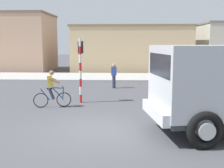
% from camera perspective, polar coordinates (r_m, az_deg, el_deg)
% --- Properties ---
extents(ground_plane, '(120.00, 120.00, 0.00)m').
position_cam_1_polar(ground_plane, '(9.95, -3.13, -8.98)').
color(ground_plane, '#4C4C51').
extents(sidewalk_far, '(80.00, 5.00, 0.16)m').
position_cam_1_polar(sidewalk_far, '(23.63, 0.11, 1.44)').
color(sidewalk_far, '#ADADA8').
rests_on(sidewalk_far, ground).
extents(cyclist, '(1.70, 0.58, 1.72)m').
position_cam_1_polar(cyclist, '(13.17, -12.22, -0.98)').
color(cyclist, black).
rests_on(cyclist, ground).
extents(traffic_light_pole, '(0.24, 0.43, 3.20)m').
position_cam_1_polar(traffic_light_pole, '(13.91, -6.48, 4.66)').
color(traffic_light_pole, red).
rests_on(traffic_light_pole, ground).
extents(car_red_near, '(4.23, 2.39, 1.60)m').
position_cam_1_polar(car_red_near, '(19.16, 16.14, 1.66)').
color(car_red_near, red).
rests_on(car_red_near, ground).
extents(pedestrian_near_kerb, '(0.34, 0.22, 1.62)m').
position_cam_1_polar(pedestrian_near_kerb, '(18.29, 0.39, 1.78)').
color(pedestrian_near_kerb, '#2D334C').
rests_on(pedestrian_near_kerb, ground).
extents(building_corner_left, '(7.98, 6.47, 6.03)m').
position_cam_1_polar(building_corner_left, '(32.19, -19.26, 8.09)').
color(building_corner_left, tan).
rests_on(building_corner_left, ground).
extents(building_mid_block, '(12.19, 6.94, 4.70)m').
position_cam_1_polar(building_mid_block, '(30.12, 3.87, 7.28)').
color(building_mid_block, '#D1B284').
rests_on(building_mid_block, ground).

